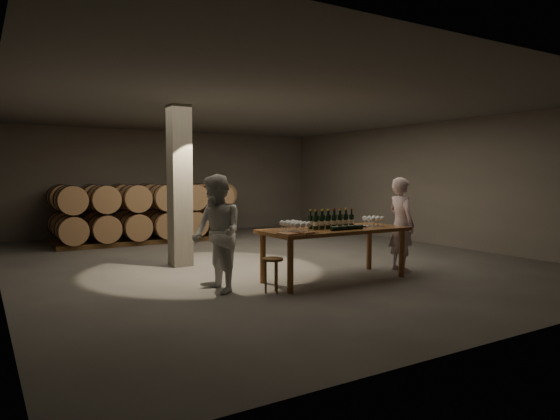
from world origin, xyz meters
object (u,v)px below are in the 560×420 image
bottle_cluster (331,221)px  notebook_near (305,233)px  person_woman (217,234)px  stool (273,264)px  plate (361,226)px  person_man (401,224)px  tasting_table (334,234)px

bottle_cluster → notebook_near: bearing=-150.8°
person_woman → stool: bearing=53.1°
plate → stool: plate is taller
person_man → person_woman: (-3.70, 0.22, 0.03)m
person_man → person_woman: size_ratio=0.97×
plate → person_man: (0.99, -0.00, -0.02)m
person_woman → bottle_cluster: bearing=83.5°
tasting_table → plate: (0.58, -0.01, 0.11)m
person_man → plate: bearing=97.3°
plate → person_man: bearing=-0.0°
person_man → person_woman: bearing=93.9°
tasting_table → person_woman: 2.13m
tasting_table → bottle_cluster: size_ratio=3.01×
bottle_cluster → person_woman: person_woman is taller
plate → person_woman: bearing=175.3°
bottle_cluster → person_woman: 2.11m
bottle_cluster → stool: bottle_cluster is taller
bottle_cluster → person_man: size_ratio=0.49×
plate → person_woman: person_woman is taller
bottle_cluster → stool: size_ratio=1.59×
notebook_near → person_man: 2.51m
plate → tasting_table: bearing=178.8°
stool → bottle_cluster: bearing=13.9°
plate → notebook_near: 1.54m
plate → stool: 2.06m
bottle_cluster → stool: 1.54m
tasting_table → notebook_near: bearing=-154.6°
person_woman → tasting_table: bearing=81.8°
notebook_near → person_man: bearing=-8.6°
tasting_table → plate: 0.59m
stool → person_man: (2.98, 0.26, 0.44)m
person_man → person_woman: person_woman is taller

